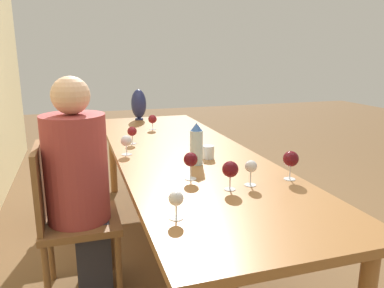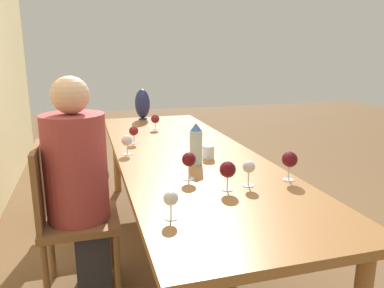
{
  "view_description": "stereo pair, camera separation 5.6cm",
  "coord_description": "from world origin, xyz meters",
  "px_view_note": "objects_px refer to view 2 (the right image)",
  "views": [
    {
      "loc": [
        -2.39,
        0.69,
        1.41
      ],
      "look_at": [
        -0.21,
        0.0,
        0.85
      ],
      "focal_mm": 35.0,
      "sensor_mm": 36.0,
      "label": 1
    },
    {
      "loc": [
        -2.4,
        0.63,
        1.41
      ],
      "look_at": [
        -0.21,
        0.0,
        0.85
      ],
      "focal_mm": 35.0,
      "sensor_mm": 36.0,
      "label": 2
    }
  ],
  "objects_px": {
    "water_tumbler": "(208,152)",
    "wine_glass_2": "(189,160)",
    "water_bottle": "(196,144)",
    "wine_glass_1": "(171,199)",
    "vase": "(142,104)",
    "wine_glass_0": "(290,160)",
    "chair_near": "(67,214)",
    "wine_glass_7": "(228,170)",
    "wine_glass_5": "(127,141)",
    "chair_far": "(71,165)",
    "wine_glass_3": "(249,168)",
    "person_near": "(79,182)",
    "wine_glass_4": "(134,131)",
    "wine_glass_6": "(155,119)"
  },
  "relations": [
    {
      "from": "wine_glass_5",
      "to": "wine_glass_6",
      "type": "bearing_deg",
      "value": -23.56
    },
    {
      "from": "wine_glass_2",
      "to": "wine_glass_5",
      "type": "xyz_separation_m",
      "value": [
        0.6,
        0.26,
        -0.02
      ]
    },
    {
      "from": "wine_glass_0",
      "to": "wine_glass_4",
      "type": "distance_m",
      "value": 1.25
    },
    {
      "from": "wine_glass_4",
      "to": "chair_far",
      "type": "bearing_deg",
      "value": 50.16
    },
    {
      "from": "wine_glass_7",
      "to": "chair_near",
      "type": "xyz_separation_m",
      "value": [
        0.49,
        0.79,
        -0.35
      ]
    },
    {
      "from": "chair_near",
      "to": "chair_far",
      "type": "xyz_separation_m",
      "value": [
        1.0,
        0.0,
        0.0
      ]
    },
    {
      "from": "water_bottle",
      "to": "wine_glass_6",
      "type": "bearing_deg",
      "value": 2.19
    },
    {
      "from": "water_tumbler",
      "to": "chair_far",
      "type": "bearing_deg",
      "value": 43.22
    },
    {
      "from": "water_tumbler",
      "to": "wine_glass_2",
      "type": "bearing_deg",
      "value": 147.14
    },
    {
      "from": "person_near",
      "to": "chair_far",
      "type": "bearing_deg",
      "value": 4.7
    },
    {
      "from": "wine_glass_0",
      "to": "wine_glass_1",
      "type": "relative_size",
      "value": 1.31
    },
    {
      "from": "wine_glass_4",
      "to": "wine_glass_5",
      "type": "height_order",
      "value": "wine_glass_5"
    },
    {
      "from": "water_tumbler",
      "to": "chair_far",
      "type": "height_order",
      "value": "chair_far"
    },
    {
      "from": "water_bottle",
      "to": "wine_glass_1",
      "type": "distance_m",
      "value": 0.78
    },
    {
      "from": "person_near",
      "to": "vase",
      "type": "bearing_deg",
      "value": -20.88
    },
    {
      "from": "wine_glass_2",
      "to": "chair_near",
      "type": "xyz_separation_m",
      "value": [
        0.29,
        0.65,
        -0.35
      ]
    },
    {
      "from": "water_bottle",
      "to": "person_near",
      "type": "bearing_deg",
      "value": 87.47
    },
    {
      "from": "wine_glass_2",
      "to": "vase",
      "type": "bearing_deg",
      "value": -1.36
    },
    {
      "from": "vase",
      "to": "chair_near",
      "type": "xyz_separation_m",
      "value": [
        -1.61,
        0.7,
        -0.41
      ]
    },
    {
      "from": "wine_glass_4",
      "to": "chair_near",
      "type": "relative_size",
      "value": 0.14
    },
    {
      "from": "wine_glass_7",
      "to": "chair_near",
      "type": "height_order",
      "value": "chair_near"
    },
    {
      "from": "person_near",
      "to": "wine_glass_0",
      "type": "bearing_deg",
      "value": -112.57
    },
    {
      "from": "water_bottle",
      "to": "wine_glass_2",
      "type": "distance_m",
      "value": 0.28
    },
    {
      "from": "wine_glass_4",
      "to": "wine_glass_6",
      "type": "xyz_separation_m",
      "value": [
        0.47,
        -0.25,
        -0.0
      ]
    },
    {
      "from": "water_bottle",
      "to": "wine_glass_4",
      "type": "distance_m",
      "value": 0.7
    },
    {
      "from": "chair_far",
      "to": "person_near",
      "type": "height_order",
      "value": "person_near"
    },
    {
      "from": "vase",
      "to": "wine_glass_0",
      "type": "xyz_separation_m",
      "value": [
        -2.06,
        -0.46,
        -0.05
      ]
    },
    {
      "from": "wine_glass_2",
      "to": "chair_near",
      "type": "distance_m",
      "value": 0.8
    },
    {
      "from": "water_bottle",
      "to": "person_near",
      "type": "distance_m",
      "value": 0.71
    },
    {
      "from": "wine_glass_3",
      "to": "wine_glass_5",
      "type": "distance_m",
      "value": 0.94
    },
    {
      "from": "wine_glass_1",
      "to": "wine_glass_4",
      "type": "height_order",
      "value": "wine_glass_4"
    },
    {
      "from": "water_bottle",
      "to": "person_near",
      "type": "xyz_separation_m",
      "value": [
        0.03,
        0.69,
        -0.18
      ]
    },
    {
      "from": "vase",
      "to": "wine_glass_1",
      "type": "bearing_deg",
      "value": 174.0
    },
    {
      "from": "water_tumbler",
      "to": "chair_near",
      "type": "height_order",
      "value": "chair_near"
    },
    {
      "from": "wine_glass_2",
      "to": "person_near",
      "type": "height_order",
      "value": "person_near"
    },
    {
      "from": "water_bottle",
      "to": "wine_glass_1",
      "type": "xyz_separation_m",
      "value": [
        -0.71,
        0.32,
        -0.04
      ]
    },
    {
      "from": "wine_glass_0",
      "to": "wine_glass_5",
      "type": "bearing_deg",
      "value": 45.05
    },
    {
      "from": "wine_glass_3",
      "to": "wine_glass_7",
      "type": "relative_size",
      "value": 0.91
    },
    {
      "from": "wine_glass_1",
      "to": "wine_glass_6",
      "type": "relative_size",
      "value": 0.91
    },
    {
      "from": "wine_glass_0",
      "to": "person_near",
      "type": "bearing_deg",
      "value": 67.43
    },
    {
      "from": "water_bottle",
      "to": "wine_glass_2",
      "type": "height_order",
      "value": "water_bottle"
    },
    {
      "from": "water_bottle",
      "to": "wine_glass_0",
      "type": "xyz_separation_m",
      "value": [
        -0.42,
        -0.39,
        -0.01
      ]
    },
    {
      "from": "water_bottle",
      "to": "wine_glass_5",
      "type": "bearing_deg",
      "value": 47.25
    },
    {
      "from": "wine_glass_2",
      "to": "wine_glass_4",
      "type": "height_order",
      "value": "wine_glass_2"
    },
    {
      "from": "wine_glass_7",
      "to": "person_near",
      "type": "bearing_deg",
      "value": 55.17
    },
    {
      "from": "wine_glass_7",
      "to": "wine_glass_5",
      "type": "bearing_deg",
      "value": 26.17
    },
    {
      "from": "wine_glass_0",
      "to": "chair_far",
      "type": "bearing_deg",
      "value": 38.6
    },
    {
      "from": "wine_glass_3",
      "to": "person_near",
      "type": "distance_m",
      "value": 0.97
    },
    {
      "from": "wine_glass_0",
      "to": "wine_glass_3",
      "type": "distance_m",
      "value": 0.24
    },
    {
      "from": "water_tumbler",
      "to": "wine_glass_3",
      "type": "height_order",
      "value": "wine_glass_3"
    }
  ]
}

